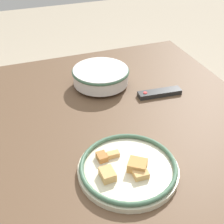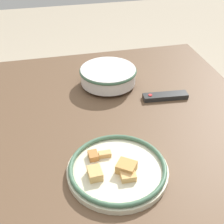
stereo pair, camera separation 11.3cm
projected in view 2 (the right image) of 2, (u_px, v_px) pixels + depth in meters
The scene contains 4 objects.
dining_table at pixel (119, 136), 1.21m from camera, with size 1.18×1.09×0.75m.
noodle_bowl at pixel (108, 75), 1.34m from camera, with size 0.25×0.25×0.08m.
food_plate at pixel (117, 169), 0.93m from camera, with size 0.31×0.31×0.05m.
tv_remote at pixel (165, 96), 1.28m from camera, with size 0.06×0.19×0.02m.
Camera 2 is at (0.91, -0.24, 1.45)m, focal length 50.00 mm.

